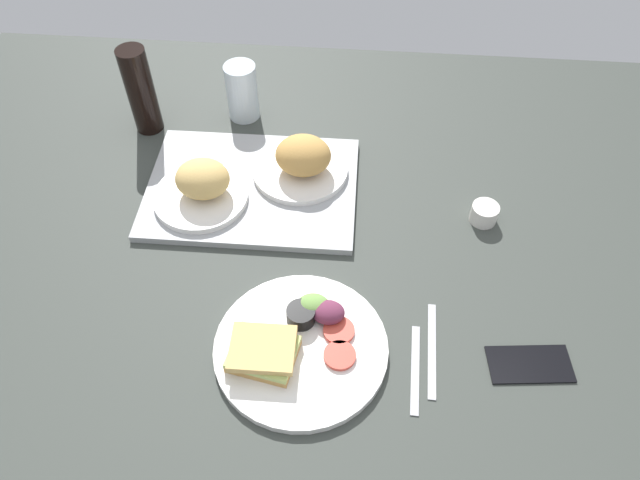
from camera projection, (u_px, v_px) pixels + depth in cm
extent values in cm
cube|color=#383D38|center=(309.00, 269.00, 119.34)|extent=(190.00, 150.00, 3.00)
cube|color=#9EA0A3|center=(252.00, 188.00, 130.43)|extent=(45.23, 33.32, 1.60)
cylinder|color=white|center=(201.00, 197.00, 126.63)|extent=(19.86, 19.86, 1.40)
ellipsoid|color=#DBB266|center=(203.00, 179.00, 123.58)|extent=(11.32, 9.77, 7.72)
cylinder|color=white|center=(300.00, 169.00, 131.91)|extent=(20.97, 20.97, 1.40)
ellipsoid|color=tan|center=(303.00, 155.00, 127.78)|extent=(11.97, 10.34, 8.16)
cylinder|color=white|center=(301.00, 348.00, 105.37)|extent=(30.60, 30.60, 1.60)
cube|color=tan|center=(263.00, 355.00, 102.79)|extent=(12.51, 10.93, 1.40)
cube|color=#B2C66B|center=(263.00, 352.00, 101.87)|extent=(12.54, 10.96, 1.00)
cube|color=#DBB266|center=(262.00, 348.00, 100.94)|extent=(11.12, 9.14, 1.40)
cylinder|color=#D14738|center=(340.00, 356.00, 103.11)|extent=(5.60, 5.60, 0.80)
cylinder|color=#D14738|center=(339.00, 331.00, 106.24)|extent=(5.60, 5.60, 0.80)
cylinder|color=black|center=(299.00, 315.00, 107.03)|extent=(5.20, 5.20, 3.00)
cylinder|color=#EFEACC|center=(299.00, 312.00, 106.19)|extent=(4.26, 4.26, 0.60)
ellipsoid|color=#729E4C|center=(313.00, 306.00, 107.94)|extent=(6.00, 4.80, 3.60)
ellipsoid|color=#6B2D47|center=(328.00, 312.00, 107.02)|extent=(6.00, 4.80, 3.60)
cylinder|color=silver|center=(242.00, 92.00, 142.07)|extent=(7.45, 7.45, 13.88)
cylinder|color=black|center=(141.00, 91.00, 136.37)|extent=(6.40, 6.40, 21.11)
cylinder|color=silver|center=(484.00, 213.00, 124.02)|extent=(5.60, 5.60, 4.00)
cube|color=#B7B7BC|center=(415.00, 369.00, 103.46)|extent=(1.96, 17.04, 0.50)
cube|color=#B7B7BC|center=(432.00, 349.00, 105.84)|extent=(2.06, 19.04, 0.50)
cube|color=black|center=(530.00, 364.00, 103.90)|extent=(15.07, 8.66, 0.80)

